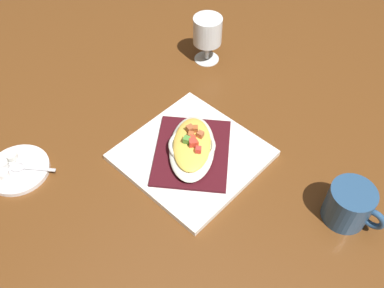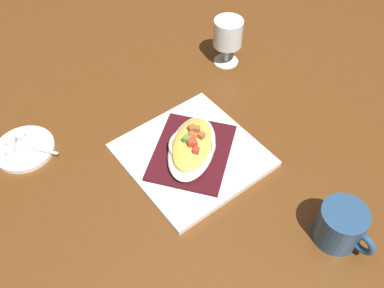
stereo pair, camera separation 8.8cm
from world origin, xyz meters
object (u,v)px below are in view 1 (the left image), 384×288
coffee_mug (349,206)px  gratin_dish (192,146)px  creamer_cup_1 (3,165)px  stemmed_glass (207,33)px  spoon (20,167)px  creamer_cup_0 (12,157)px  square_plate (192,155)px  creamer_saucer (18,170)px  creamer_cup_2 (3,174)px

coffee_mug → gratin_dish: bearing=93.6°
creamer_cup_1 → gratin_dish: bearing=-54.8°
stemmed_glass → spoon: stemmed_glass is taller
spoon → creamer_cup_0: bearing=72.0°
square_plate → creamer_saucer: (-0.21, 0.30, -0.00)m
coffee_mug → creamer_cup_1: (-0.25, 0.65, -0.02)m
creamer_saucer → creamer_cup_2: bearing=165.6°
square_plate → gratin_dish: bearing=1.3°
stemmed_glass → creamer_saucer: stemmed_glass is taller
gratin_dish → creamer_cup_1: bearing=125.2°
spoon → creamer_cup_0: 0.03m
creamer_saucer → spoon: (0.00, -0.01, 0.01)m
stemmed_glass → creamer_cup_2: (-0.55, 0.17, -0.06)m
coffee_mug → creamer_cup_1: bearing=110.9°
stemmed_glass → coffee_mug: bearing=-122.0°
coffee_mug → spoon: bearing=110.7°
square_plate → creamer_cup_2: bearing=128.8°
spoon → coffee_mug: bearing=-69.3°
creamer_saucer → creamer_cup_2: 0.03m
creamer_cup_2 → creamer_cup_0: bearing=24.0°
stemmed_glass → creamer_cup_0: 0.55m
creamer_saucer → creamer_cup_0: (0.01, 0.03, 0.01)m
coffee_mug → creamer_saucer: coffee_mug is taller
coffee_mug → creamer_cup_2: (-0.26, 0.63, -0.02)m
creamer_cup_2 → creamer_cup_1: bearing=49.8°
spoon → creamer_cup_1: size_ratio=4.00×
stemmed_glass → creamer_cup_1: size_ratio=5.19×
creamer_cup_2 → gratin_dish: bearing=-51.2°
gratin_dish → coffee_mug: (0.02, -0.33, -0.00)m
creamer_saucer → creamer_cup_0: bearing=62.5°
creamer_cup_2 → creamer_saucer: bearing=-14.4°
coffee_mug → spoon: (-0.23, 0.61, -0.02)m
gratin_dish → creamer_cup_2: gratin_dish is taller
square_plate → coffee_mug: bearing=-86.4°
stemmed_glass → creamer_cup_2: 0.58m
square_plate → creamer_cup_1: bearing=125.2°
square_plate → creamer_cup_0: creamer_cup_0 is taller
square_plate → creamer_cup_0: bearing=122.1°
creamer_cup_0 → spoon: bearing=-108.0°
creamer_cup_0 → creamer_cup_1: bearing=178.2°
creamer_saucer → creamer_cup_1: size_ratio=5.39×
gratin_dish → spoon: size_ratio=2.11×
square_plate → stemmed_glass: bearing=23.4°
gratin_dish → creamer_cup_1: 0.39m
spoon → creamer_cup_1: creamer_cup_1 is taller
stemmed_glass → square_plate: bearing=-156.6°
stemmed_glass → spoon: size_ratio=1.30×
coffee_mug → spoon: coffee_mug is taller
creamer_cup_1 → spoon: bearing=-66.0°
coffee_mug → creamer_cup_1: size_ratio=4.78×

